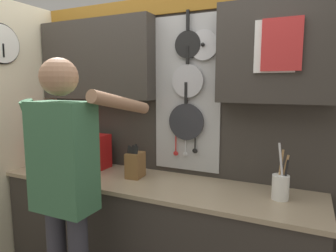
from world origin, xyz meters
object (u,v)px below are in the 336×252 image
Objects in this scene: microwave at (77,152)px; person at (65,178)px; knife_block at (135,164)px; utensil_crock at (281,186)px.

microwave is 0.74m from person.
utensil_crock is (1.05, 0.00, -0.01)m from knife_block.
utensil_crock reaches higher than microwave.
microwave is at bearing -179.96° from knife_block.
person reaches higher than knife_block.
microwave reaches higher than knife_block.
microwave is 1.31× the size of utensil_crock.
knife_block is at bearing 0.04° from microwave.
knife_block is 0.15× the size of person.
person is at bearing -153.42° from utensil_crock.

